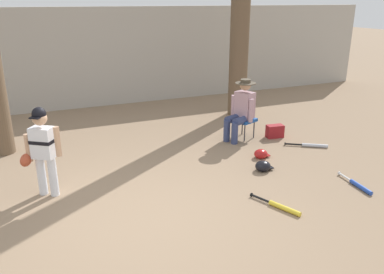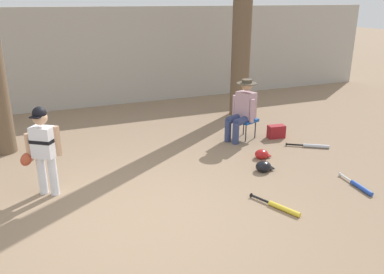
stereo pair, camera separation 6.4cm
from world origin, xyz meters
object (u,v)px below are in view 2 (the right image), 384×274
seated_spectator (243,108)px  batting_helmet_red (262,154)px  batting_helmet_black (264,167)px  bat_aluminum_silver (313,146)px  young_ballplayer (42,146)px  bat_yellow_trainer (280,207)px  folding_stool (245,121)px  bat_blue_youth (359,186)px  handbag_beside_stool (276,132)px

seated_spectator → batting_helmet_red: 1.18m
batting_helmet_black → bat_aluminum_silver: bearing=21.0°
seated_spectator → bat_aluminum_silver: size_ratio=1.71×
young_ballplayer → bat_yellow_trainer: (2.84, -1.67, -0.71)m
batting_helmet_red → folding_stool: bearing=76.3°
seated_spectator → bat_blue_youth: size_ratio=1.63×
seated_spectator → bat_yellow_trainer: bearing=-108.8°
seated_spectator → handbag_beside_stool: bearing=-16.4°
bat_yellow_trainer → bat_aluminum_silver: 2.58m
young_ballplayer → bat_blue_youth: young_ballplayer is taller
bat_aluminum_silver → batting_helmet_red: size_ratio=2.42×
batting_helmet_black → handbag_beside_stool: bearing=49.2°
bat_yellow_trainer → batting_helmet_red: (0.74, 1.64, 0.04)m
handbag_beside_stool → batting_helmet_red: (-0.86, -0.82, -0.06)m
seated_spectator → batting_helmet_red: size_ratio=4.14×
bat_blue_youth → batting_helmet_black: (-0.98, 1.08, 0.04)m
bat_blue_youth → folding_stool: bearing=99.7°
folding_stool → batting_helmet_red: (-0.26, -1.06, -0.29)m
bat_yellow_trainer → batting_helmet_black: size_ratio=2.43×
bat_aluminum_silver → bat_blue_youth: 1.71m
young_ballplayer → bat_aluminum_silver: (4.76, 0.04, -0.71)m
folding_stool → bat_yellow_trainer: 2.90m
batting_helmet_black → seated_spectator: bearing=73.9°
bat_aluminum_silver → batting_helmet_red: batting_helmet_red is taller
batting_helmet_red → young_ballplayer: bearing=179.5°
folding_stool → bat_aluminum_silver: (0.92, -0.98, -0.33)m
young_ballplayer → folding_stool: bearing=15.0°
bat_yellow_trainer → batting_helmet_red: batting_helmet_red is taller
folding_stool → handbag_beside_stool: folding_stool is taller
bat_yellow_trainer → bat_blue_youth: size_ratio=1.02×
bat_yellow_trainer → batting_helmet_black: (0.47, 1.16, 0.04)m
bat_aluminum_silver → batting_helmet_black: size_ratio=2.27×
batting_helmet_black → young_ballplayer: bearing=171.2°
bat_yellow_trainer → batting_helmet_red: size_ratio=2.59×
bat_aluminum_silver → bat_blue_youth: bearing=-106.1°
seated_spectator → bat_yellow_trainer: 2.88m
bat_yellow_trainer → handbag_beside_stool: bearing=57.0°
bat_yellow_trainer → bat_aluminum_silver: (1.92, 1.71, 0.00)m
batting_helmet_red → seated_spectator: bearing=80.8°
young_ballplayer → batting_helmet_red: size_ratio=4.49×
folding_stool → handbag_beside_stool: (0.60, -0.24, -0.23)m
bat_aluminum_silver → bat_blue_youth: (-0.47, -1.64, 0.00)m
bat_aluminum_silver → young_ballplayer: bearing=-179.5°
folding_stool → bat_aluminum_silver: folding_stool is taller
bat_aluminum_silver → batting_helmet_red: 1.18m
seated_spectator → batting_helmet_red: bearing=-99.2°
seated_spectator → batting_helmet_red: seated_spectator is taller
folding_stool → batting_helmet_black: bearing=-108.9°
bat_blue_youth → bat_yellow_trainer: bearing=-177.1°
bat_blue_youth → young_ballplayer: bearing=159.6°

